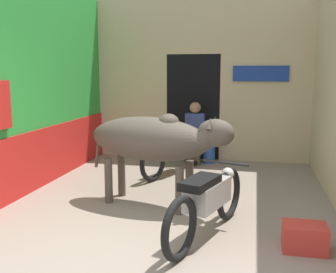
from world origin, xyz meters
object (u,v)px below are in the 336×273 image
at_px(motorcycle_far, 175,149).
at_px(plastic_stool, 209,151).
at_px(cow, 154,140).
at_px(shopkeeper_seated, 195,131).
at_px(motorcycle_near, 207,200).
at_px(crate, 305,237).

distance_m(motorcycle_far, plastic_stool, 1.10).
bearing_deg(motorcycle_far, plastic_stool, 61.85).
bearing_deg(cow, plastic_stool, 80.75).
bearing_deg(shopkeeper_seated, motorcycle_far, -104.91).
distance_m(shopkeeper_seated, plastic_stool, 0.51).
distance_m(cow, motorcycle_near, 1.31).
height_order(cow, crate, cow).
bearing_deg(plastic_stool, shopkeeper_seated, -160.27).
xyz_separation_m(cow, motorcycle_near, (0.83, -0.89, -0.48)).
relative_size(motorcycle_near, shopkeeper_seated, 1.51).
relative_size(cow, motorcycle_far, 1.15).
xyz_separation_m(motorcycle_near, plastic_stool, (-0.40, 3.58, -0.19)).
bearing_deg(motorcycle_near, plastic_stool, 96.30).
xyz_separation_m(shopkeeper_seated, crate, (1.70, -3.60, -0.52)).
xyz_separation_m(motorcycle_near, shopkeeper_seated, (-0.68, 3.48, 0.22)).
distance_m(motorcycle_near, plastic_stool, 3.61).
bearing_deg(plastic_stool, motorcycle_near, -83.70).
distance_m(shopkeeper_seated, crate, 4.01).
height_order(motorcycle_near, motorcycle_far, motorcycle_far).
bearing_deg(motorcycle_far, cow, -87.55).
xyz_separation_m(motorcycle_far, shopkeeper_seated, (0.23, 0.86, 0.22)).
xyz_separation_m(motorcycle_far, plastic_stool, (0.51, 0.96, -0.20)).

